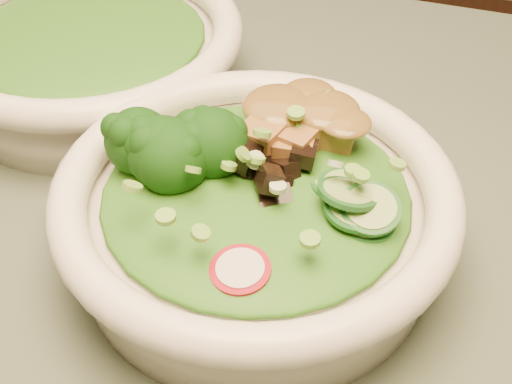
% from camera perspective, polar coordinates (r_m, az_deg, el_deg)
% --- Properties ---
extents(salad_bowl, '(0.25, 0.25, 0.07)m').
position_cam_1_polar(salad_bowl, '(0.44, 0.00, -1.82)').
color(salad_bowl, white).
rests_on(salad_bowl, dining_table).
extents(side_bowl, '(0.25, 0.25, 0.07)m').
position_cam_1_polar(side_bowl, '(0.60, -13.15, 10.73)').
color(side_bowl, white).
rests_on(side_bowl, dining_table).
extents(lettuce_bed, '(0.19, 0.19, 0.02)m').
position_cam_1_polar(lettuce_bed, '(0.42, 0.00, 0.10)').
color(lettuce_bed, '#2A5A12').
rests_on(lettuce_bed, salad_bowl).
extents(side_lettuce, '(0.17, 0.17, 0.02)m').
position_cam_1_polar(side_lettuce, '(0.59, -13.44, 12.28)').
color(side_lettuce, '#2A5A12').
rests_on(side_lettuce, side_bowl).
extents(broccoli_florets, '(0.09, 0.08, 0.04)m').
position_cam_1_polar(broccoli_florets, '(0.44, -6.88, 3.52)').
color(broccoli_florets, black).
rests_on(broccoli_florets, salad_bowl).
extents(radish_slices, '(0.11, 0.06, 0.02)m').
position_cam_1_polar(radish_slices, '(0.38, -3.64, -5.13)').
color(radish_slices, maroon).
rests_on(radish_slices, salad_bowl).
extents(cucumber_slices, '(0.08, 0.08, 0.03)m').
position_cam_1_polar(cucumber_slices, '(0.40, 7.58, -1.40)').
color(cucumber_slices, '#9ABB68').
rests_on(cucumber_slices, salad_bowl).
extents(mushroom_heap, '(0.08, 0.08, 0.04)m').
position_cam_1_polar(mushroom_heap, '(0.42, 0.66, 2.24)').
color(mushroom_heap, black).
rests_on(mushroom_heap, salad_bowl).
extents(tofu_cubes, '(0.09, 0.08, 0.03)m').
position_cam_1_polar(tofu_cubes, '(0.46, 3.36, 5.36)').
color(tofu_cubes, olive).
rests_on(tofu_cubes, salad_bowl).
extents(peanut_sauce, '(0.06, 0.05, 0.01)m').
position_cam_1_polar(peanut_sauce, '(0.45, 3.42, 6.57)').
color(peanut_sauce, brown).
rests_on(peanut_sauce, tofu_cubes).
extents(scallion_garnish, '(0.18, 0.18, 0.02)m').
position_cam_1_polar(scallion_garnish, '(0.41, 0.00, 2.32)').
color(scallion_garnish, '#71A93B').
rests_on(scallion_garnish, salad_bowl).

